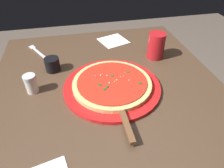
{
  "coord_description": "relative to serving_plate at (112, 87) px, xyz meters",
  "views": [
    {
      "loc": [
        0.65,
        -0.12,
        1.27
      ],
      "look_at": [
        0.05,
        0.01,
        0.78
      ],
      "focal_mm": 32.71,
      "sensor_mm": 36.0,
      "label": 1
    }
  ],
  "objects": [
    {
      "name": "cup_tall_drink",
      "position": [
        -0.19,
        0.25,
        0.05
      ],
      "size": [
        0.08,
        0.08,
        0.12
      ],
      "primitive_type": "cylinder",
      "color": "#B2191E",
      "rests_on": "restaurant_table"
    },
    {
      "name": "napkin_loose_left",
      "position": [
        -0.39,
        0.09,
        -0.01
      ],
      "size": [
        0.17,
        0.17,
        0.0
      ],
      "primitive_type": "cube",
      "rotation": [
        0.0,
        0.0,
        0.32
      ],
      "color": "white",
      "rests_on": "restaurant_table"
    },
    {
      "name": "pizza",
      "position": [
        -0.0,
        0.0,
        0.02
      ],
      "size": [
        0.3,
        0.3,
        0.02
      ],
      "color": "#DBB26B",
      "rests_on": "serving_plate"
    },
    {
      "name": "serving_plate",
      "position": [
        0.0,
        0.0,
        0.0
      ],
      "size": [
        0.38,
        0.38,
        0.01
      ],
      "primitive_type": "cylinder",
      "color": "red",
      "rests_on": "restaurant_table"
    },
    {
      "name": "cup_small_sauce",
      "position": [
        -0.18,
        -0.22,
        0.02
      ],
      "size": [
        0.06,
        0.06,
        0.06
      ],
      "primitive_type": "cylinder",
      "color": "black",
      "rests_on": "restaurant_table"
    },
    {
      "name": "parmesan_shaker",
      "position": [
        -0.05,
        -0.3,
        0.03
      ],
      "size": [
        0.05,
        0.05,
        0.07
      ],
      "color": "silver",
      "rests_on": "restaurant_table"
    },
    {
      "name": "fork",
      "position": [
        -0.35,
        -0.3,
        -0.0
      ],
      "size": [
        0.17,
        0.11,
        0.0
      ],
      "color": "silver",
      "rests_on": "restaurant_table"
    },
    {
      "name": "restaurant_table",
      "position": [
        -0.05,
        -0.01,
        -0.15
      ],
      "size": [
        0.97,
        0.91,
        0.76
      ],
      "color": "black",
      "rests_on": "ground_plane"
    },
    {
      "name": "pizza_server",
      "position": [
        0.17,
        0.0,
        0.01
      ],
      "size": [
        0.22,
        0.07,
        0.01
      ],
      "color": "silver",
      "rests_on": "serving_plate"
    }
  ]
}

